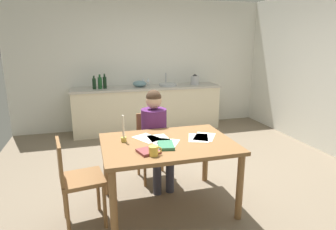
% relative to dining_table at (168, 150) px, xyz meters
% --- Properties ---
extents(ground_plane, '(5.20, 5.20, 0.04)m').
position_rel_dining_table_xyz_m(ground_plane, '(0.37, 0.59, -0.67)').
color(ground_plane, '#7A6B56').
extents(wall_back, '(5.20, 0.12, 2.60)m').
position_rel_dining_table_xyz_m(wall_back, '(0.37, 3.19, 0.65)').
color(wall_back, silver).
rests_on(wall_back, ground).
extents(kitchen_counter, '(2.95, 0.64, 0.90)m').
position_rel_dining_table_xyz_m(kitchen_counter, '(0.37, 2.83, -0.20)').
color(kitchen_counter, beige).
rests_on(kitchen_counter, ground).
extents(dining_table, '(1.37, 0.99, 0.74)m').
position_rel_dining_table_xyz_m(dining_table, '(0.00, 0.00, 0.00)').
color(dining_table, olive).
rests_on(dining_table, ground).
extents(chair_at_table, '(0.42, 0.42, 0.86)m').
position_rel_dining_table_xyz_m(chair_at_table, '(-0.00, 0.74, -0.17)').
color(chair_at_table, olive).
rests_on(chair_at_table, ground).
extents(person_seated, '(0.34, 0.60, 1.19)m').
position_rel_dining_table_xyz_m(person_seated, '(0.01, 0.59, 0.03)').
color(person_seated, '#592666').
rests_on(person_seated, ground).
extents(chair_side_empty, '(0.45, 0.45, 0.89)m').
position_rel_dining_table_xyz_m(chair_side_empty, '(-0.95, -0.08, -0.15)').
color(chair_side_empty, olive).
rests_on(chair_side_empty, ground).
extents(coffee_mug, '(0.12, 0.09, 0.09)m').
position_rel_dining_table_xyz_m(coffee_mug, '(-0.23, -0.32, 0.14)').
color(coffee_mug, '#F2CC4C').
rests_on(coffee_mug, dining_table).
extents(candlestick, '(0.06, 0.06, 0.29)m').
position_rel_dining_table_xyz_m(candlestick, '(-0.45, 0.13, 0.18)').
color(candlestick, gold).
rests_on(candlestick, dining_table).
extents(book_magazine, '(0.19, 0.25, 0.03)m').
position_rel_dining_table_xyz_m(book_magazine, '(-0.06, -0.13, 0.11)').
color(book_magazine, '#377C56').
rests_on(book_magazine, dining_table).
extents(book_cookery, '(0.23, 0.23, 0.03)m').
position_rel_dining_table_xyz_m(book_cookery, '(-0.26, -0.24, 0.11)').
color(book_cookery, brown).
rests_on(book_cookery, dining_table).
extents(paper_letter, '(0.34, 0.36, 0.00)m').
position_rel_dining_table_xyz_m(paper_letter, '(0.44, 0.05, 0.10)').
color(paper_letter, white).
rests_on(paper_letter, dining_table).
extents(paper_bill, '(0.32, 0.36, 0.00)m').
position_rel_dining_table_xyz_m(paper_bill, '(-0.18, 0.18, 0.10)').
color(paper_bill, white).
rests_on(paper_bill, dining_table).
extents(paper_envelope, '(0.30, 0.35, 0.00)m').
position_rel_dining_table_xyz_m(paper_envelope, '(0.36, 0.04, 0.10)').
color(paper_envelope, white).
rests_on(paper_envelope, dining_table).
extents(paper_receipt, '(0.23, 0.31, 0.00)m').
position_rel_dining_table_xyz_m(paper_receipt, '(-0.07, 0.12, 0.10)').
color(paper_receipt, white).
rests_on(paper_receipt, dining_table).
extents(paper_notice, '(0.33, 0.36, 0.00)m').
position_rel_dining_table_xyz_m(paper_notice, '(-0.02, -0.04, 0.10)').
color(paper_notice, white).
rests_on(paper_notice, dining_table).
extents(sink_unit, '(0.36, 0.36, 0.24)m').
position_rel_dining_table_xyz_m(sink_unit, '(0.80, 2.83, 0.27)').
color(sink_unit, '#B2B7BC').
rests_on(sink_unit, kitchen_counter).
extents(bottle_oil, '(0.07, 0.07, 0.25)m').
position_rel_dining_table_xyz_m(bottle_oil, '(-0.65, 2.77, 0.36)').
color(bottle_oil, black).
rests_on(bottle_oil, kitchen_counter).
extents(bottle_vinegar, '(0.08, 0.08, 0.27)m').
position_rel_dining_table_xyz_m(bottle_vinegar, '(-0.54, 2.78, 0.37)').
color(bottle_vinegar, '#194C23').
rests_on(bottle_vinegar, kitchen_counter).
extents(bottle_wine_red, '(0.07, 0.07, 0.28)m').
position_rel_dining_table_xyz_m(bottle_wine_red, '(-0.45, 2.80, 0.37)').
color(bottle_wine_red, black).
rests_on(bottle_wine_red, kitchen_counter).
extents(mixing_bowl, '(0.27, 0.27, 0.12)m').
position_rel_dining_table_xyz_m(mixing_bowl, '(0.22, 2.82, 0.31)').
color(mixing_bowl, '#668C99').
rests_on(mixing_bowl, kitchen_counter).
extents(stovetop_kettle, '(0.18, 0.18, 0.22)m').
position_rel_dining_table_xyz_m(stovetop_kettle, '(1.39, 2.83, 0.35)').
color(stovetop_kettle, '#B7BABF').
rests_on(stovetop_kettle, kitchen_counter).
extents(wine_glass_near_sink, '(0.07, 0.07, 0.15)m').
position_rel_dining_table_xyz_m(wine_glass_near_sink, '(0.43, 2.98, 0.36)').
color(wine_glass_near_sink, silver).
rests_on(wine_glass_near_sink, kitchen_counter).
extents(wine_glass_by_kettle, '(0.07, 0.07, 0.15)m').
position_rel_dining_table_xyz_m(wine_glass_by_kettle, '(0.32, 2.98, 0.36)').
color(wine_glass_by_kettle, silver).
rests_on(wine_glass_by_kettle, kitchen_counter).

